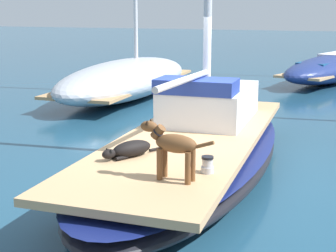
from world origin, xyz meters
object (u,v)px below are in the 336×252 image
at_px(deck_winch, 207,165).
at_px(moored_boat_port_side, 127,78).
at_px(sailboat_main, 192,154).
at_px(coiled_rope, 136,145).
at_px(dog_brown, 172,145).
at_px(dog_black, 130,149).

height_order(deck_winch, moored_boat_port_side, moored_boat_port_side).
bearing_deg(moored_boat_port_side, sailboat_main, -54.72).
bearing_deg(coiled_rope, dog_brown, -47.61).
bearing_deg(sailboat_main, moored_boat_port_side, 125.28).
xyz_separation_m(sailboat_main, coiled_rope, (-0.49, -1.03, 0.35)).
height_order(sailboat_main, coiled_rope, coiled_rope).
bearing_deg(sailboat_main, dog_black, -102.79).
distance_m(sailboat_main, deck_winch, 2.00).
bearing_deg(dog_black, deck_winch, -11.52).
bearing_deg(sailboat_main, coiled_rope, -115.49).
relative_size(dog_black, moored_boat_port_side, 0.11).
distance_m(dog_black, dog_brown, 1.15).
bearing_deg(sailboat_main, dog_brown, -75.86).
bearing_deg(dog_brown, dog_black, 144.14).
xyz_separation_m(dog_brown, moored_boat_port_side, (-4.94, 8.38, -0.49)).
bearing_deg(moored_boat_port_side, deck_winch, -56.70).
distance_m(sailboat_main, moored_boat_port_side, 7.62).
distance_m(dog_brown, coiled_rope, 1.59).
relative_size(sailboat_main, moored_boat_port_side, 0.96).
relative_size(dog_black, deck_winch, 4.17).
height_order(dog_black, dog_brown, dog_brown).
bearing_deg(dog_black, dog_brown, -35.86).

